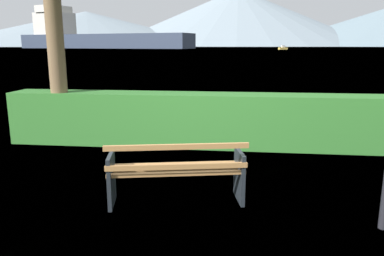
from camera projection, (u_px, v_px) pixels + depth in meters
ground_plane at (176, 201)px, 5.00m from camera, size 1400.00×1400.00×0.00m
water_surface at (236, 47)px, 302.18m from camera, size 620.00×620.00×0.00m
park_bench at (176, 172)px, 4.85m from camera, size 1.83×0.91×0.87m
hedge_row at (198, 120)px, 7.67m from camera, size 7.82×0.75×1.07m
cargo_ship_large at (91, 36)px, 220.05m from camera, size 109.74×47.72×24.92m
sailboat_mid at (283, 48)px, 161.93m from camera, size 4.20×3.14×1.76m
distant_hills at (236, 23)px, 555.19m from camera, size 817.83×463.07×84.69m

